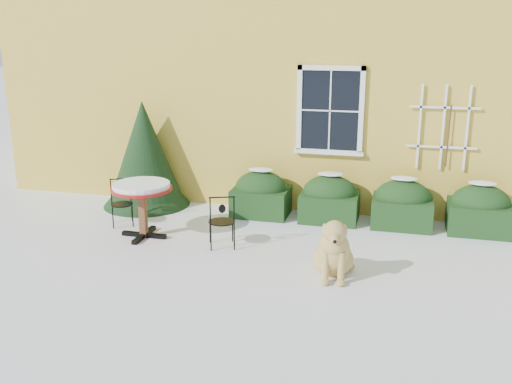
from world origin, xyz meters
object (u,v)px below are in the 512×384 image
(evergreen_shrub, at_px, (145,164))
(patio_chair_far, at_px, (122,202))
(patio_chair_near, at_px, (222,221))
(bistro_table, at_px, (142,192))
(dog, at_px, (334,252))

(evergreen_shrub, xyz_separation_m, patio_chair_far, (0.08, -1.22, -0.43))
(patio_chair_near, height_order, patio_chair_far, patio_chair_near)
(evergreen_shrub, relative_size, patio_chair_near, 2.33)
(evergreen_shrub, bearing_deg, bistro_table, -66.74)
(bistro_table, bearing_deg, patio_chair_near, -4.71)
(dog, bearing_deg, patio_chair_far, 153.43)
(bistro_table, relative_size, patio_chair_far, 1.24)
(evergreen_shrub, relative_size, bistro_table, 2.05)
(bistro_table, height_order, dog, bistro_table)
(patio_chair_near, xyz_separation_m, patio_chair_far, (-2.10, 0.64, -0.04))
(dog, bearing_deg, patio_chair_near, 151.30)
(patio_chair_near, bearing_deg, bistro_table, -25.61)
(patio_chair_near, bearing_deg, dog, 138.03)
(bistro_table, relative_size, patio_chair_near, 1.14)
(patio_chair_far, bearing_deg, dog, -47.95)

